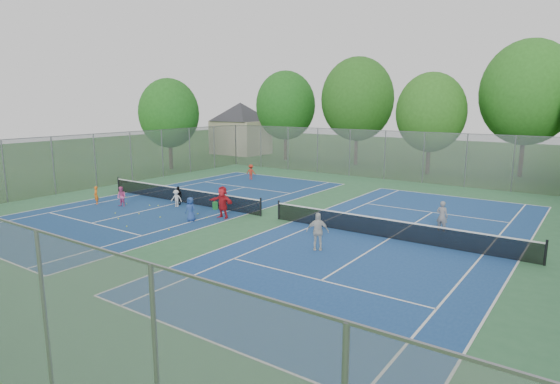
{
  "coord_description": "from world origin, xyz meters",
  "views": [
    {
      "loc": [
        14.9,
        -20.25,
        6.34
      ],
      "look_at": [
        0.0,
        1.0,
        1.3
      ],
      "focal_mm": 30.0,
      "sensor_mm": 36.0,
      "label": 1
    }
  ],
  "objects_px": {
    "ball_hopper": "(215,206)",
    "ball_crate": "(177,195)",
    "instructor": "(442,216)",
    "net_right": "(390,229)",
    "net_left": "(181,195)"
  },
  "relations": [
    {
      "from": "net_right",
      "to": "instructor",
      "type": "distance_m",
      "value": 3.12
    },
    {
      "from": "net_right",
      "to": "net_left",
      "type": "bearing_deg",
      "value": 180.0
    },
    {
      "from": "net_right",
      "to": "ball_hopper",
      "type": "relative_size",
      "value": 27.41
    },
    {
      "from": "ball_hopper",
      "to": "instructor",
      "type": "height_order",
      "value": "instructor"
    },
    {
      "from": "net_right",
      "to": "ball_hopper",
      "type": "xyz_separation_m",
      "value": [
        -10.84,
        -0.25,
        -0.22
      ]
    },
    {
      "from": "ball_hopper",
      "to": "ball_crate",
      "type": "bearing_deg",
      "value": 165.19
    },
    {
      "from": "ball_hopper",
      "to": "instructor",
      "type": "bearing_deg",
      "value": 13.2
    },
    {
      "from": "net_left",
      "to": "ball_crate",
      "type": "relative_size",
      "value": 39.92
    },
    {
      "from": "instructor",
      "to": "ball_hopper",
      "type": "bearing_deg",
      "value": 17.84
    },
    {
      "from": "net_left",
      "to": "ball_hopper",
      "type": "height_order",
      "value": "net_left"
    },
    {
      "from": "ball_hopper",
      "to": "instructor",
      "type": "distance_m",
      "value": 12.79
    },
    {
      "from": "ball_crate",
      "to": "ball_hopper",
      "type": "bearing_deg",
      "value": -14.81
    },
    {
      "from": "ball_crate",
      "to": "instructor",
      "type": "bearing_deg",
      "value": 5.7
    },
    {
      "from": "net_right",
      "to": "ball_hopper",
      "type": "distance_m",
      "value": 10.84
    },
    {
      "from": "ball_crate",
      "to": "instructor",
      "type": "distance_m",
      "value": 17.13
    }
  ]
}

